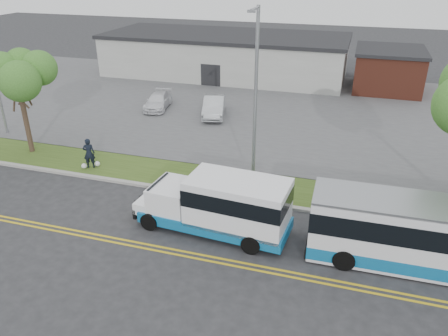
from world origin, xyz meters
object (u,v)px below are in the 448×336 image
(transit_bus, at_px, (443,238))
(parked_car_b, at_px, (158,101))
(tree_west, at_px, (17,75))
(streetlight_near, at_px, (255,97))
(pedestrian, at_px, (89,153))
(shuttle_bus, at_px, (223,204))
(parked_car_a, at_px, (214,106))

(transit_bus, xyz_separation_m, parked_car_b, (-19.83, 15.76, -0.76))
(tree_west, distance_m, transit_bus, 24.70)
(streetlight_near, bearing_deg, transit_bus, -26.94)
(pedestrian, xyz_separation_m, parked_car_b, (-0.98, 11.77, -0.32))
(shuttle_bus, height_order, parked_car_a, shuttle_bus)
(shuttle_bus, bearing_deg, pedestrian, 161.49)
(transit_bus, bearing_deg, streetlight_near, 151.90)
(streetlight_near, distance_m, parked_car_a, 13.05)
(shuttle_bus, distance_m, parked_car_a, 16.38)
(parked_car_a, height_order, parked_car_b, parked_car_a)
(streetlight_near, bearing_deg, parked_car_a, 118.39)
(streetlight_near, bearing_deg, tree_west, 178.20)
(streetlight_near, relative_size, transit_bus, 0.90)
(tree_west, bearing_deg, shuttle_bus, -18.96)
(streetlight_near, height_order, shuttle_bus, streetlight_near)
(pedestrian, relative_size, parked_car_b, 0.44)
(tree_west, relative_size, streetlight_near, 0.73)
(tree_west, xyz_separation_m, parked_car_b, (4.08, 10.76, -4.41))
(parked_car_a, xyz_separation_m, parked_car_b, (-5.07, 0.42, -0.15))
(transit_bus, relative_size, parked_car_a, 2.30)
(transit_bus, xyz_separation_m, parked_car_a, (-14.75, 15.34, -0.62))
(tree_west, relative_size, transit_bus, 0.65)
(parked_car_a, distance_m, parked_car_b, 5.09)
(tree_west, xyz_separation_m, shuttle_bus, (14.70, -5.05, -3.63))
(transit_bus, xyz_separation_m, pedestrian, (-18.84, 3.99, -0.44))
(shuttle_bus, distance_m, transit_bus, 9.20)
(tree_west, distance_m, pedestrian, 6.59)
(shuttle_bus, xyz_separation_m, pedestrian, (-9.64, 4.04, -0.46))
(parked_car_b, bearing_deg, tree_west, -121.07)
(transit_bus, bearing_deg, parked_car_b, 140.36)
(shuttle_bus, relative_size, transit_bus, 0.71)
(shuttle_bus, xyz_separation_m, transit_bus, (9.20, 0.05, -0.02))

